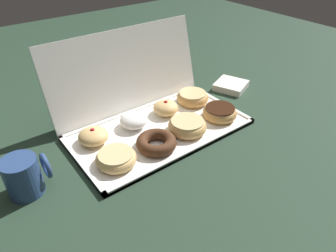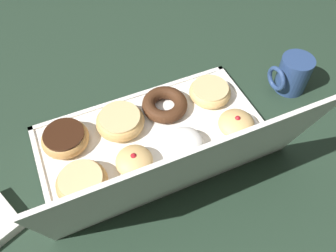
{
  "view_description": "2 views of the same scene",
  "coord_description": "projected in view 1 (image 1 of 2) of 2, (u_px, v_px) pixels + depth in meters",
  "views": [
    {
      "loc": [
        -0.47,
        -0.66,
        0.57
      ],
      "look_at": [
        -0.01,
        -0.05,
        0.05
      ],
      "focal_mm": 32.98,
      "sensor_mm": 36.0,
      "label": 1
    },
    {
      "loc": [
        0.16,
        0.46,
        0.69
      ],
      "look_at": [
        -0.04,
        0.01,
        0.04
      ],
      "focal_mm": 36.48,
      "sensor_mm": 36.0,
      "label": 2
    }
  ],
  "objects": [
    {
      "name": "napkin_stack",
      "position": [
        231.0,
        85.0,
        1.22
      ],
      "size": [
        0.15,
        0.15,
        0.03
      ],
      "primitive_type": "cube",
      "rotation": [
        0.0,
        0.0,
        0.39
      ],
      "color": "white",
      "rests_on": "ground"
    },
    {
      "name": "powdered_filled_donut_5",
      "position": [
        134.0,
        120.0,
        0.98
      ],
      "size": [
        0.09,
        0.09,
        0.05
      ],
      "color": "white",
      "rests_on": "donut_box"
    },
    {
      "name": "coffee_mug",
      "position": [
        24.0,
        175.0,
        0.74
      ],
      "size": [
        0.11,
        0.09,
        0.1
      ],
      "color": "navy",
      "rests_on": "ground"
    },
    {
      "name": "glazed_ring_donut_2",
      "position": [
        187.0,
        126.0,
        0.96
      ],
      "size": [
        0.12,
        0.12,
        0.04
      ],
      "color": "tan",
      "rests_on": "donut_box"
    },
    {
      "name": "box_lid_open",
      "position": [
        127.0,
        72.0,
        1.03
      ],
      "size": [
        0.55,
        0.08,
        0.27
      ],
      "primitive_type": "cube",
      "rotation": [
        1.3,
        0.0,
        0.0
      ],
      "color": "white",
      "rests_on": "ground"
    },
    {
      "name": "glazed_ring_donut_0",
      "position": [
        116.0,
        158.0,
        0.83
      ],
      "size": [
        0.11,
        0.11,
        0.04
      ],
      "color": "#E5B770",
      "rests_on": "donut_box"
    },
    {
      "name": "jelly_filled_donut_6",
      "position": [
        166.0,
        108.0,
        1.04
      ],
      "size": [
        0.09,
        0.09,
        0.05
      ],
      "color": "#E5B770",
      "rests_on": "donut_box"
    },
    {
      "name": "donut_box",
      "position": [
        160.0,
        130.0,
        0.98
      ],
      "size": [
        0.55,
        0.3,
        0.01
      ],
      "color": "white",
      "rests_on": "ground"
    },
    {
      "name": "jelly_filled_donut_4",
      "position": [
        93.0,
        136.0,
        0.91
      ],
      "size": [
        0.09,
        0.09,
        0.05
      ],
      "color": "#E5B770",
      "rests_on": "donut_box"
    },
    {
      "name": "chocolate_cake_ring_donut_1",
      "position": [
        156.0,
        142.0,
        0.89
      ],
      "size": [
        0.12,
        0.12,
        0.03
      ],
      "color": "#472816",
      "rests_on": "donut_box"
    },
    {
      "name": "ground_plane",
      "position": [
        160.0,
        131.0,
        0.99
      ],
      "size": [
        3.0,
        3.0,
        0.0
      ],
      "primitive_type": "plane",
      "color": "#233828"
    },
    {
      "name": "glazed_ring_donut_7",
      "position": [
        192.0,
        97.0,
        1.11
      ],
      "size": [
        0.11,
        0.11,
        0.04
      ],
      "color": "tan",
      "rests_on": "donut_box"
    },
    {
      "name": "chocolate_frosted_donut_3",
      "position": [
        220.0,
        112.0,
        1.02
      ],
      "size": [
        0.11,
        0.11,
        0.04
      ],
      "color": "tan",
      "rests_on": "donut_box"
    }
  ]
}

